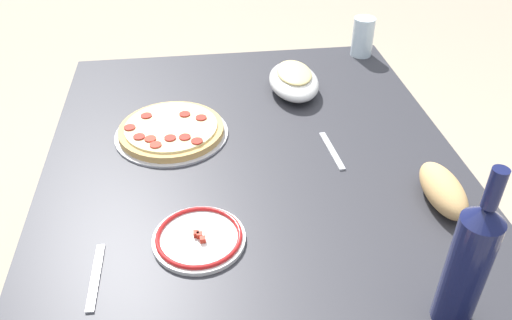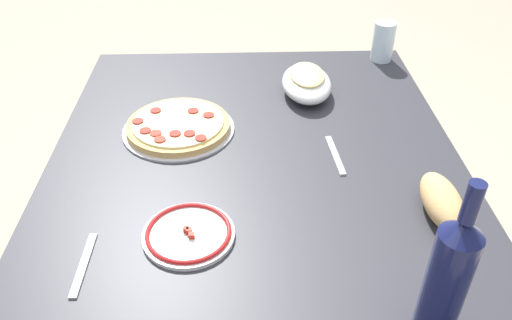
% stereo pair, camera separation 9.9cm
% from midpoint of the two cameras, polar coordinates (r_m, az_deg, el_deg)
% --- Properties ---
extents(dining_table, '(1.39, 1.06, 0.74)m').
position_cam_midpoint_polar(dining_table, '(1.35, 2.10, -4.62)').
color(dining_table, '#2D2D33').
rests_on(dining_table, ground).
extents(pepperoni_pizza, '(0.31, 0.31, 0.03)m').
position_cam_midpoint_polar(pepperoni_pizza, '(1.44, -6.63, 3.69)').
color(pepperoni_pizza, '#B7B7BC').
rests_on(pepperoni_pizza, dining_table).
extents(baked_pasta_dish, '(0.24, 0.15, 0.08)m').
position_cam_midpoint_polar(baked_pasta_dish, '(1.61, 7.40, 8.54)').
color(baked_pasta_dish, white).
rests_on(baked_pasta_dish, dining_table).
extents(wine_bottle, '(0.07, 0.07, 0.34)m').
position_cam_midpoint_polar(wine_bottle, '(0.92, 23.37, -12.08)').
color(wine_bottle, '#141942').
rests_on(wine_bottle, dining_table).
extents(water_glass, '(0.07, 0.07, 0.13)m').
position_cam_midpoint_polar(water_glass, '(1.87, 15.40, 12.48)').
color(water_glass, silver).
rests_on(water_glass, dining_table).
extents(side_plate_near, '(0.20, 0.20, 0.02)m').
position_cam_midpoint_polar(side_plate_near, '(1.11, -4.90, -8.18)').
color(side_plate_near, white).
rests_on(side_plate_near, dining_table).
extents(bread_loaf, '(0.19, 0.08, 0.07)m').
position_cam_midpoint_polar(bread_loaf, '(1.23, 22.07, -4.36)').
color(bread_loaf, tan).
rests_on(bread_loaf, dining_table).
extents(fork_left, '(0.17, 0.03, 0.00)m').
position_cam_midpoint_polar(fork_left, '(1.36, 10.83, 0.49)').
color(fork_left, '#B7B7BC').
rests_on(fork_left, dining_table).
extents(fork_right, '(0.17, 0.02, 0.00)m').
position_cam_midpoint_polar(fork_right, '(1.09, -16.02, -11.11)').
color(fork_right, '#B7B7BC').
rests_on(fork_right, dining_table).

